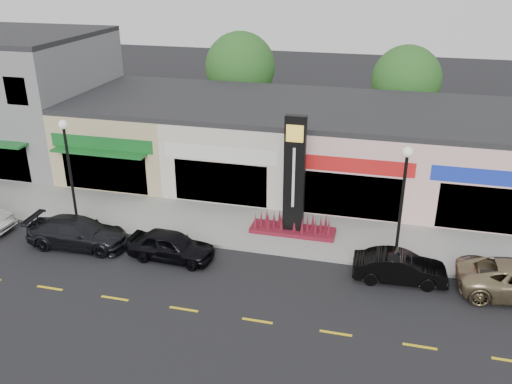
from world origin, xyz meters
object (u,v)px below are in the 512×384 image
car_black_conv (400,268)px  lamp_west_near (69,162)px  car_dark_sedan (78,233)px  lamp_east_near (403,195)px  car_black_sedan (171,246)px  pylon_sign (294,193)px

car_black_conv → lamp_west_near: bearing=82.2°
lamp_west_near → car_black_conv: (16.19, -1.28, -2.83)m
car_dark_sedan → lamp_east_near: bearing=-85.1°
car_black_sedan → car_black_conv: size_ratio=1.02×
car_black_conv → lamp_east_near: bearing=5.2°
car_dark_sedan → pylon_sign: bearing=-72.1°
car_black_conv → pylon_sign: bearing=56.9°
car_dark_sedan → car_black_conv: bearing=-90.1°
car_black_sedan → car_black_conv: 10.18m
car_dark_sedan → car_black_sedan: size_ratio=1.21×
lamp_east_near → car_black_conv: (0.19, -1.28, -2.83)m
car_black_sedan → lamp_west_near: bearing=74.5°
pylon_sign → car_dark_sedan: pylon_sign is taller
lamp_west_near → car_black_conv: lamp_west_near is taller
lamp_east_near → pylon_sign: size_ratio=0.91×
lamp_east_near → car_dark_sedan: bearing=-172.5°
lamp_east_near → car_black_sedan: 10.54m
lamp_west_near → pylon_sign: bearing=8.8°
pylon_sign → car_black_sedan: 6.38m
car_dark_sedan → car_black_sedan: 4.75m
lamp_west_near → car_black_sedan: lamp_west_near is taller
lamp_east_near → car_black_conv: 3.11m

